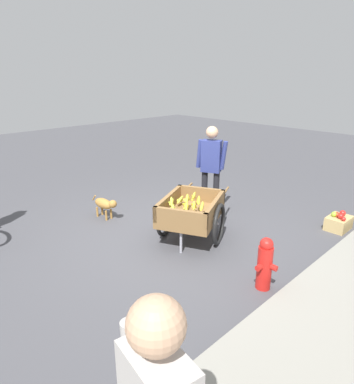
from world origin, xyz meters
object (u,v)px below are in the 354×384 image
(fruit_cart, at_px, (191,213))
(vendor_person, at_px, (211,163))
(fire_hydrant, at_px, (265,264))
(plastic_bucket, at_px, (184,195))
(apple_crate, at_px, (339,222))
(dog, at_px, (105,204))

(fruit_cart, distance_m, vendor_person, 1.27)
(fruit_cart, distance_m, fire_hydrant, 1.55)
(vendor_person, bearing_deg, plastic_bucket, -95.95)
(fruit_cart, bearing_deg, apple_crate, 143.88)
(fruit_cart, relative_size, vendor_person, 1.13)
(fire_hydrant, xyz_separation_m, apple_crate, (-2.34, -0.03, -0.20))
(apple_crate, bearing_deg, fruit_cart, -36.12)
(plastic_bucket, distance_m, apple_crate, 2.88)
(vendor_person, relative_size, plastic_bucket, 6.24)
(dog, distance_m, plastic_bucket, 1.67)
(vendor_person, height_order, plastic_bucket, vendor_person)
(fruit_cart, xyz_separation_m, vendor_person, (-1.04, -0.50, 0.52))
(fire_hydrant, bearing_deg, dog, -86.73)
(fruit_cart, distance_m, apple_crate, 2.52)
(dog, height_order, fire_hydrant, fire_hydrant)
(fruit_cart, height_order, apple_crate, fruit_cart)
(dog, height_order, plastic_bucket, dog)
(vendor_person, relative_size, dog, 2.39)
(apple_crate, bearing_deg, fire_hydrant, 0.82)
(fire_hydrant, bearing_deg, plastic_bucket, -117.39)
(plastic_bucket, bearing_deg, fruit_cart, 48.38)
(fruit_cart, xyz_separation_m, dog, (0.49, -1.64, -0.17))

